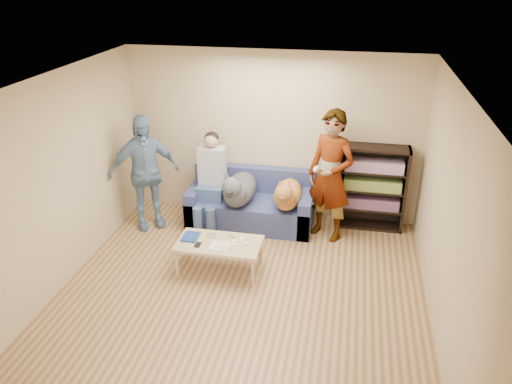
% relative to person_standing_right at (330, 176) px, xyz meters
% --- Properties ---
extents(ground, '(5.00, 5.00, 0.00)m').
position_rel_person_standing_right_xyz_m(ground, '(-0.94, -1.90, -0.96)').
color(ground, brown).
rests_on(ground, ground).
extents(ceiling, '(5.00, 5.00, 0.00)m').
position_rel_person_standing_right_xyz_m(ceiling, '(-0.94, -1.90, 1.64)').
color(ceiling, white).
rests_on(ceiling, ground).
extents(wall_back, '(4.50, 0.00, 4.50)m').
position_rel_person_standing_right_xyz_m(wall_back, '(-0.94, 0.60, 0.34)').
color(wall_back, tan).
rests_on(wall_back, ground).
extents(wall_front, '(4.50, 0.00, 4.50)m').
position_rel_person_standing_right_xyz_m(wall_front, '(-0.94, -4.40, 0.34)').
color(wall_front, tan).
rests_on(wall_front, ground).
extents(wall_left, '(0.00, 5.00, 5.00)m').
position_rel_person_standing_right_xyz_m(wall_left, '(-3.19, -1.90, 0.34)').
color(wall_left, tan).
rests_on(wall_left, ground).
extents(wall_right, '(0.00, 5.00, 5.00)m').
position_rel_person_standing_right_xyz_m(wall_right, '(1.31, -1.90, 0.34)').
color(wall_right, tan).
rests_on(wall_right, ground).
extents(blanket, '(0.40, 0.34, 0.14)m').
position_rel_person_standing_right_xyz_m(blanket, '(-0.40, 0.09, -0.47)').
color(blanket, '#B8B8BD').
rests_on(blanket, sofa).
extents(person_standing_right, '(0.84, 0.74, 1.93)m').
position_rel_person_standing_right_xyz_m(person_standing_right, '(0.00, 0.00, 0.00)').
color(person_standing_right, gray).
rests_on(person_standing_right, ground).
extents(person_standing_left, '(1.10, 0.94, 1.77)m').
position_rel_person_standing_right_xyz_m(person_standing_left, '(-2.73, -0.20, -0.08)').
color(person_standing_left, '#789BC0').
rests_on(person_standing_left, ground).
extents(held_controller, '(0.06, 0.14, 0.03)m').
position_rel_person_standing_right_xyz_m(held_controller, '(-0.20, -0.20, 0.18)').
color(held_controller, white).
rests_on(held_controller, person_standing_right).
extents(notebook_blue, '(0.20, 0.26, 0.03)m').
position_rel_person_standing_right_xyz_m(notebook_blue, '(-1.73, -1.15, -0.53)').
color(notebook_blue, navy).
rests_on(notebook_blue, coffee_table).
extents(papers, '(0.26, 0.20, 0.02)m').
position_rel_person_standing_right_xyz_m(papers, '(-1.28, -1.30, -0.54)').
color(papers, white).
rests_on(papers, coffee_table).
extents(magazine, '(0.22, 0.17, 0.01)m').
position_rel_person_standing_right_xyz_m(magazine, '(-1.25, -1.28, -0.52)').
color(magazine, beige).
rests_on(magazine, coffee_table).
extents(camera_silver, '(0.11, 0.06, 0.05)m').
position_rel_person_standing_right_xyz_m(camera_silver, '(-1.45, -1.08, -0.52)').
color(camera_silver, silver).
rests_on(camera_silver, coffee_table).
extents(controller_a, '(0.04, 0.13, 0.03)m').
position_rel_person_standing_right_xyz_m(controller_a, '(-1.05, -1.10, -0.53)').
color(controller_a, white).
rests_on(controller_a, coffee_table).
extents(controller_b, '(0.09, 0.06, 0.03)m').
position_rel_person_standing_right_xyz_m(controller_b, '(-0.97, -1.18, -0.53)').
color(controller_b, white).
rests_on(controller_b, coffee_table).
extents(headphone_cup_a, '(0.07, 0.07, 0.02)m').
position_rel_person_standing_right_xyz_m(headphone_cup_a, '(-1.13, -1.22, -0.53)').
color(headphone_cup_a, white).
rests_on(headphone_cup_a, coffee_table).
extents(headphone_cup_b, '(0.07, 0.07, 0.02)m').
position_rel_person_standing_right_xyz_m(headphone_cup_b, '(-1.13, -1.14, -0.53)').
color(headphone_cup_b, silver).
rests_on(headphone_cup_b, coffee_table).
extents(pen_orange, '(0.13, 0.06, 0.01)m').
position_rel_person_standing_right_xyz_m(pen_orange, '(-1.35, -1.36, -0.54)').
color(pen_orange, orange).
rests_on(pen_orange, coffee_table).
extents(pen_black, '(0.13, 0.08, 0.01)m').
position_rel_person_standing_right_xyz_m(pen_black, '(-1.21, -1.02, -0.54)').
color(pen_black, black).
rests_on(pen_black, coffee_table).
extents(wallet, '(0.07, 0.12, 0.02)m').
position_rel_person_standing_right_xyz_m(wallet, '(-1.58, -1.32, -0.54)').
color(wallet, black).
rests_on(wallet, coffee_table).
extents(sofa, '(1.90, 0.85, 0.82)m').
position_rel_person_standing_right_xyz_m(sofa, '(-1.19, 0.20, -0.68)').
color(sofa, '#515B93').
rests_on(sofa, ground).
extents(person_seated, '(0.40, 0.73, 1.47)m').
position_rel_person_standing_right_xyz_m(person_seated, '(-1.79, 0.07, -0.19)').
color(person_seated, '#3E4D89').
rests_on(person_seated, sofa).
extents(dog_gray, '(0.46, 1.27, 0.67)m').
position_rel_person_standing_right_xyz_m(dog_gray, '(-1.33, -0.05, -0.30)').
color(dog_gray, '#46494F').
rests_on(dog_gray, sofa).
extents(dog_tan, '(0.41, 1.16, 0.59)m').
position_rel_person_standing_right_xyz_m(dog_tan, '(-0.61, -0.03, -0.33)').
color(dog_tan, '#BF843A').
rests_on(dog_tan, sofa).
extents(coffee_table, '(1.10, 0.60, 0.42)m').
position_rel_person_standing_right_xyz_m(coffee_table, '(-1.33, -1.20, -0.59)').
color(coffee_table, '#D9C586').
rests_on(coffee_table, ground).
extents(bookshelf, '(1.00, 0.34, 1.30)m').
position_rel_person_standing_right_xyz_m(bookshelf, '(0.61, 0.43, -0.28)').
color(bookshelf, black).
rests_on(bookshelf, ground).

